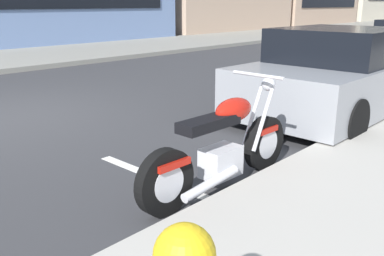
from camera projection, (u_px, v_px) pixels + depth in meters
ground_plane at (6, 118)px, 6.80m from camera, size 260.00×260.00×0.00m
sidewalk_far_curb at (193, 41)px, 19.71m from camera, size 120.00×5.00×0.14m
parking_stall_stripe at (169, 183)px, 4.33m from camera, size 0.12×2.20×0.01m
parked_motorcycle at (223, 149)px, 4.10m from camera, size 2.09×0.62×1.10m
parked_car_at_intersection at (338, 75)px, 6.84m from camera, size 4.04×1.97×1.42m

